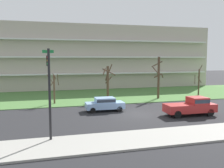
{
  "coord_description": "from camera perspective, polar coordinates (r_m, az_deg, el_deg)",
  "views": [
    {
      "loc": [
        -9.72,
        -24.69,
        6.07
      ],
      "look_at": [
        -1.35,
        6.0,
        2.74
      ],
      "focal_mm": 39.55,
      "sensor_mm": 36.0,
      "label": 1
    }
  ],
  "objects": [
    {
      "name": "tree_left",
      "position": [
        35.73,
        -0.98,
        0.73
      ],
      "size": [
        1.92,
        1.86,
        5.23
      ],
      "color": "#4C3828",
      "rests_on": "ground"
    },
    {
      "name": "tree_far_left",
      "position": [
        33.43,
        -13.23,
        -0.78
      ],
      "size": [
        1.59,
        1.62,
        4.11
      ],
      "color": "brown",
      "rests_on": "ground"
    },
    {
      "name": "grass_lawn_strip",
      "position": [
        40.35,
        -1.14,
        -2.61
      ],
      "size": [
        80.0,
        16.0,
        0.08
      ],
      "primitive_type": "cube",
      "color": "#477238",
      "rests_on": "ground"
    },
    {
      "name": "tree_center",
      "position": [
        37.42,
        10.69,
        1.65
      ],
      "size": [
        1.84,
        1.87,
        6.28
      ],
      "color": "#4C3828",
      "rests_on": "ground"
    },
    {
      "name": "sedan_blue_center_left",
      "position": [
        28.45,
        -1.67,
        -4.55
      ],
      "size": [
        4.44,
        1.89,
        1.57
      ],
      "rotation": [
        0.0,
        0.0,
        3.12
      ],
      "color": "#8CB2E0",
      "rests_on": "ground"
    },
    {
      "name": "ground",
      "position": [
        27.22,
        6.12,
        -6.94
      ],
      "size": [
        160.0,
        160.0,
        0.0
      ],
      "primitive_type": "plane",
      "color": "#232326"
    },
    {
      "name": "tree_right",
      "position": [
        42.47,
        19.39,
        0.57
      ],
      "size": [
        1.39,
        1.35,
        5.03
      ],
      "color": "#4C3828",
      "rests_on": "ground"
    },
    {
      "name": "pickup_red_near_left",
      "position": [
        27.66,
        17.96,
        -4.84
      ],
      "size": [
        5.46,
        2.15,
        1.95
      ],
      "rotation": [
        0.0,
        0.0,
        -0.03
      ],
      "color": "#B22828",
      "rests_on": "ground"
    },
    {
      "name": "apartment_building",
      "position": [
        54.33,
        -4.98,
        6.19
      ],
      "size": [
        48.95,
        14.47,
        12.58
      ],
      "color": "#B2A899",
      "rests_on": "ground"
    },
    {
      "name": "traffic_signal_mast",
      "position": [
        19.58,
        -14.39,
        1.35
      ],
      "size": [
        0.9,
        4.54,
        6.76
      ],
      "color": "black",
      "rests_on": "ground"
    },
    {
      "name": "sidewalk_curb_near",
      "position": [
        20.23,
        14.57,
        -11.46
      ],
      "size": [
        80.0,
        4.0,
        0.15
      ],
      "primitive_type": "cube",
      "color": "#99968E",
      "rests_on": "ground"
    }
  ]
}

